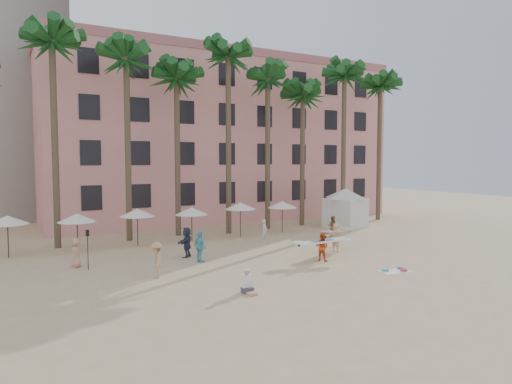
{
  "coord_description": "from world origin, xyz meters",
  "views": [
    {
      "loc": [
        -13.1,
        -19.18,
        6.01
      ],
      "look_at": [
        0.85,
        6.0,
        4.0
      ],
      "focal_mm": 32.0,
      "sensor_mm": 36.0,
      "label": 1
    }
  ],
  "objects": [
    {
      "name": "ground",
      "position": [
        0.0,
        0.0,
        0.0
      ],
      "size": [
        120.0,
        120.0,
        0.0
      ],
      "primitive_type": "plane",
      "color": "#D1B789",
      "rests_on": "ground"
    },
    {
      "name": "pink_hotel",
      "position": [
        7.0,
        26.0,
        8.0
      ],
      "size": [
        35.0,
        14.0,
        16.0
      ],
      "primitive_type": "cube",
      "color": "pink",
      "rests_on": "ground"
    },
    {
      "name": "palm_row",
      "position": [
        0.51,
        15.0,
        12.97
      ],
      "size": [
        44.4,
        5.4,
        16.3
      ],
      "color": "brown",
      "rests_on": "ground"
    },
    {
      "name": "umbrella_row",
      "position": [
        -3.0,
        12.5,
        2.33
      ],
      "size": [
        22.5,
        2.7,
        2.73
      ],
      "color": "#332B23",
      "rests_on": "ground"
    },
    {
      "name": "cabana",
      "position": [
        13.59,
        12.42,
        2.07
      ],
      "size": [
        5.56,
        5.56,
        3.5
      ],
      "color": "silver",
      "rests_on": "ground"
    },
    {
      "name": "beach_towel",
      "position": [
        5.34,
        -1.56,
        0.03
      ],
      "size": [
        1.91,
        1.21,
        0.14
      ],
      "color": "white",
      "rests_on": "ground"
    },
    {
      "name": "carrier_yellow",
      "position": [
        5.9,
        4.26,
        1.04
      ],
      "size": [
        2.99,
        1.84,
        1.88
      ],
      "color": "tan",
      "rests_on": "ground"
    },
    {
      "name": "carrier_white",
      "position": [
        3.41,
        2.45,
        0.91
      ],
      "size": [
        3.08,
        1.34,
        1.68
      ],
      "color": "#DB4C17",
      "rests_on": "ground"
    },
    {
      "name": "beachgoers",
      "position": [
        -2.58,
        6.56,
        0.9
      ],
      "size": [
        19.88,
        6.99,
        1.88
      ],
      "color": "beige",
      "rests_on": "ground"
    },
    {
      "name": "paddle",
      "position": [
        -9.22,
        6.8,
        1.41
      ],
      "size": [
        0.18,
        0.04,
        2.23
      ],
      "color": "black",
      "rests_on": "ground"
    },
    {
      "name": "seated_man",
      "position": [
        -3.59,
        -1.24,
        0.37
      ],
      "size": [
        0.47,
        0.83,
        1.07
      ],
      "color": "#3F3F4C",
      "rests_on": "ground"
    }
  ]
}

